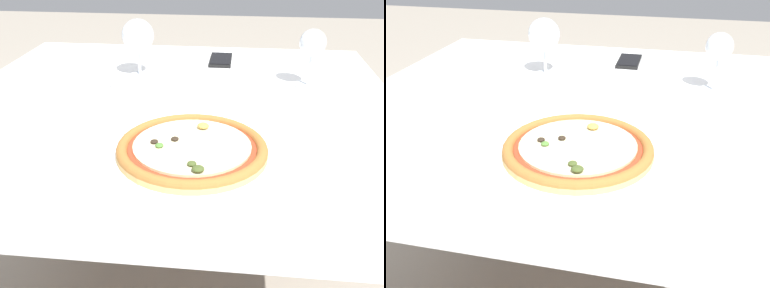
{
  "view_description": "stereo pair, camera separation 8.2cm",
  "coord_description": "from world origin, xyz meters",
  "views": [
    {
      "loc": [
        0.16,
        -0.98,
        1.15
      ],
      "look_at": [
        0.08,
        -0.26,
        0.77
      ],
      "focal_mm": 40.0,
      "sensor_mm": 36.0,
      "label": 1
    },
    {
      "loc": [
        0.24,
        -0.97,
        1.15
      ],
      "look_at": [
        0.08,
        -0.26,
        0.77
      ],
      "focal_mm": 40.0,
      "sensor_mm": 36.0,
      "label": 2
    }
  ],
  "objects": [
    {
      "name": "cell_phone",
      "position": [
        0.1,
        0.38,
        0.75
      ],
      "size": [
        0.07,
        0.14,
        0.01
      ],
      "color": "black",
      "rests_on": "dining_table"
    },
    {
      "name": "pizza_plate",
      "position": [
        0.08,
        -0.26,
        0.76
      ],
      "size": [
        0.34,
        0.34,
        0.04
      ],
      "color": "white",
      "rests_on": "dining_table"
    },
    {
      "name": "napkin_folded",
      "position": [
        0.2,
        0.07,
        0.75
      ],
      "size": [
        0.17,
        0.14,
        0.01
      ],
      "color": "silver",
      "rests_on": "dining_table"
    },
    {
      "name": "dining_table",
      "position": [
        0.0,
        0.0,
        0.66
      ],
      "size": [
        1.14,
        1.11,
        0.74
      ],
      "color": "brown",
      "rests_on": "ground_plane"
    },
    {
      "name": "fork",
      "position": [
        -0.19,
        0.04,
        0.75
      ],
      "size": [
        0.06,
        0.17,
        0.0
      ],
      "color": "silver",
      "rests_on": "dining_table"
    },
    {
      "name": "wine_glass_far_right",
      "position": [
        -0.13,
        0.21,
        0.86
      ],
      "size": [
        0.09,
        0.09,
        0.17
      ],
      "color": "silver",
      "rests_on": "dining_table"
    },
    {
      "name": "wine_glass_far_left",
      "position": [
        0.35,
        0.17,
        0.86
      ],
      "size": [
        0.07,
        0.07,
        0.16
      ],
      "color": "silver",
      "rests_on": "dining_table"
    }
  ]
}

